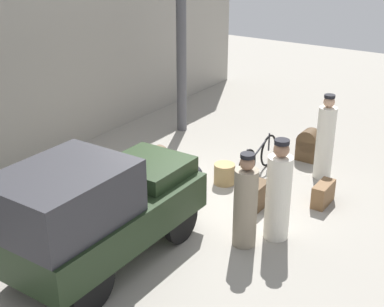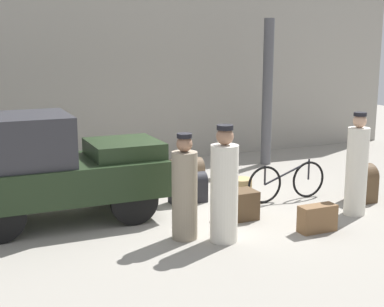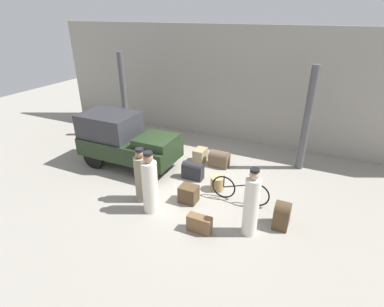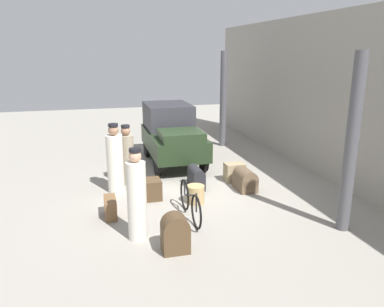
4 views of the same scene
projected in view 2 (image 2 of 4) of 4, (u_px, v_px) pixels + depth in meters
The scene contains 15 objects.
ground_plane at pixel (186, 208), 9.62m from camera, with size 30.00×30.00×0.00m, color gray.
station_building_facade at pixel (119, 71), 12.82m from camera, with size 16.00×0.15×4.50m.
canopy_pillar_right at pixel (267, 93), 12.80m from camera, with size 0.25×0.25×3.49m.
truck at pixel (47, 165), 8.68m from camera, with size 3.36×1.54×1.81m.
bicycle at pixel (287, 182), 10.03m from camera, with size 1.68×0.04×0.75m.
wicker_basket at pixel (241, 189), 10.05m from camera, with size 0.42×0.42×0.42m.
porter_with_bicycle at pixel (357, 168), 9.12m from camera, with size 0.37×0.37×1.78m.
porter_carrying_trunk at pixel (185, 192), 7.99m from camera, with size 0.39×0.39×1.62m.
porter_lifting_near_truck at pixel (224, 189), 7.87m from camera, with size 0.41×0.41×1.76m.
trunk_umber_medium at pixel (186, 172), 11.16m from camera, with size 0.68×0.45×0.56m.
trunk_wicker_pale at pixel (188, 187), 9.92m from camera, with size 0.68×0.32×0.56m.
suitcase_small_leather at pixel (154, 176), 10.87m from camera, with size 0.37×0.53×0.50m.
suitcase_tan_flat at pixel (317, 218), 8.39m from camera, with size 0.61×0.25×0.43m.
trunk_barrel_dark at pixel (362, 183), 9.99m from camera, with size 0.37×0.48×0.71m.
trunk_large_brown at pixel (241, 205), 9.00m from camera, with size 0.50×0.42×0.49m.
Camera 2 is at (-3.63, -8.48, 2.91)m, focal length 50.00 mm.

